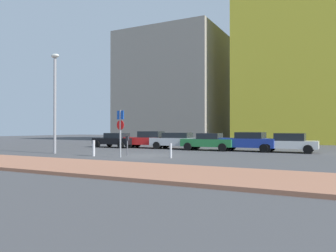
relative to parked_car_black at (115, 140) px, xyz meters
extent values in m
plane|color=#424244|center=(7.45, -7.06, -0.72)|extent=(120.00, 120.00, 0.00)
cube|color=#9E664C|center=(7.45, -14.09, -0.65)|extent=(40.00, 4.47, 0.14)
cube|color=black|center=(-0.06, 0.00, -0.11)|extent=(4.34, 2.05, 0.58)
cube|color=black|center=(0.18, -0.01, 0.42)|extent=(1.99, 1.76, 0.48)
cylinder|color=black|center=(-1.55, -0.79, -0.40)|extent=(0.65, 0.26, 0.64)
cylinder|color=black|center=(-1.44, 0.98, -0.40)|extent=(0.65, 0.26, 0.64)
cylinder|color=black|center=(1.32, -0.98, -0.40)|extent=(0.65, 0.26, 0.64)
cylinder|color=black|center=(1.44, 0.80, -0.40)|extent=(0.65, 0.26, 0.64)
cube|color=red|center=(3.16, 0.67, -0.07)|extent=(4.59, 2.02, 0.66)
cube|color=black|center=(3.53, 0.70, 0.55)|extent=(2.19, 1.72, 0.57)
cylinder|color=black|center=(1.71, -0.29, -0.40)|extent=(0.65, 0.27, 0.64)
cylinder|color=black|center=(1.58, 1.42, -0.40)|extent=(0.65, 0.27, 0.64)
cylinder|color=black|center=(4.75, -0.07, -0.40)|extent=(0.65, 0.27, 0.64)
cylinder|color=black|center=(4.62, 1.64, -0.40)|extent=(0.65, 0.27, 0.64)
cube|color=#B7BABF|center=(6.24, 0.57, -0.07)|extent=(4.70, 2.07, 0.66)
cube|color=black|center=(6.29, 0.58, 0.48)|extent=(2.44, 1.80, 0.45)
cylinder|color=black|center=(4.74, -0.42, -0.40)|extent=(0.65, 0.26, 0.64)
cylinder|color=black|center=(4.63, 1.38, -0.40)|extent=(0.65, 0.26, 0.64)
cylinder|color=black|center=(7.86, -0.23, -0.40)|extent=(0.65, 0.26, 0.64)
cylinder|color=black|center=(7.75, 1.57, -0.40)|extent=(0.65, 0.26, 0.64)
cube|color=#237238|center=(9.31, 0.09, -0.09)|extent=(4.33, 1.93, 0.62)
cube|color=black|center=(9.45, 0.09, 0.46)|extent=(1.87, 1.69, 0.48)
cylinder|color=black|center=(7.90, -0.85, -0.40)|extent=(0.65, 0.25, 0.64)
cylinder|color=black|center=(7.83, 0.91, -0.40)|extent=(0.65, 0.25, 0.64)
cylinder|color=black|center=(10.79, -0.74, -0.40)|extent=(0.65, 0.25, 0.64)
cylinder|color=black|center=(10.73, 1.02, -0.40)|extent=(0.65, 0.25, 0.64)
cube|color=#1E389E|center=(12.44, 0.46, -0.05)|extent=(4.54, 2.00, 0.70)
cube|color=black|center=(12.71, 0.45, 0.54)|extent=(2.16, 1.76, 0.49)
cylinder|color=black|center=(10.89, -0.39, -0.40)|extent=(0.65, 0.25, 0.64)
cylinder|color=black|center=(10.96, 1.43, -0.40)|extent=(0.65, 0.25, 0.64)
cylinder|color=black|center=(13.93, -0.51, -0.40)|extent=(0.65, 0.25, 0.64)
cylinder|color=black|center=(14.00, 1.31, -0.40)|extent=(0.65, 0.25, 0.64)
cube|color=white|center=(15.54, 0.47, -0.11)|extent=(4.13, 1.80, 0.57)
cube|color=black|center=(15.64, 0.47, 0.45)|extent=(2.11, 1.65, 0.56)
cylinder|color=black|center=(14.13, -0.42, -0.40)|extent=(0.64, 0.22, 0.64)
cylinder|color=black|center=(14.14, 1.37, -0.40)|extent=(0.64, 0.22, 0.64)
cylinder|color=black|center=(16.94, -0.43, -0.40)|extent=(0.64, 0.22, 0.64)
cylinder|color=black|center=(16.94, 1.37, -0.40)|extent=(0.64, 0.22, 0.64)
cylinder|color=gray|center=(6.80, -8.72, 0.75)|extent=(0.10, 0.10, 2.93)
cube|color=#1447B7|center=(6.80, -8.72, 1.91)|extent=(0.55, 0.13, 0.55)
cylinder|color=red|center=(6.80, -8.72, 1.29)|extent=(0.60, 0.12, 0.60)
cylinder|color=#4C4C51|center=(6.29, -7.20, -0.22)|extent=(0.08, 0.08, 1.00)
cube|color=black|center=(6.29, -7.20, 0.42)|extent=(0.18, 0.14, 0.28)
cylinder|color=gray|center=(0.73, -8.24, 2.72)|extent=(0.20, 0.20, 6.88)
ellipsoid|color=silver|center=(0.73, -8.24, 6.31)|extent=(0.70, 0.36, 0.30)
cylinder|color=#B7B7BC|center=(9.77, -7.66, -0.27)|extent=(0.14, 0.14, 0.90)
cylinder|color=#B7B7BC|center=(4.71, -8.74, -0.20)|extent=(0.17, 0.17, 1.03)
cube|color=gold|center=(15.89, 21.04, 13.02)|extent=(17.65, 14.25, 27.48)
cube|color=gray|center=(-3.41, 20.01, 7.36)|extent=(14.73, 13.18, 16.17)
camera|label=1|loc=(18.73, -25.45, 1.05)|focal=35.09mm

